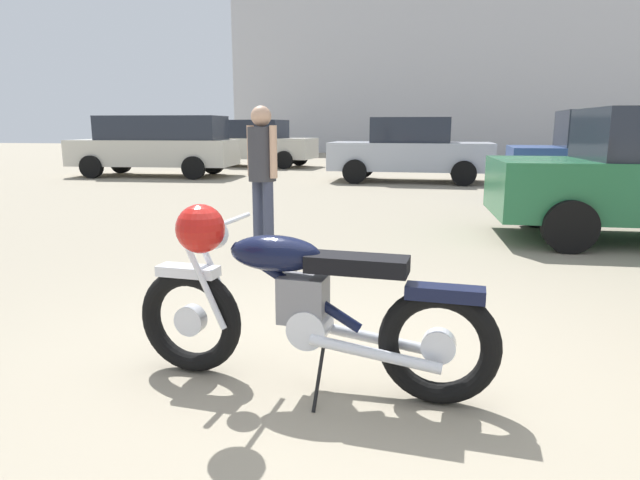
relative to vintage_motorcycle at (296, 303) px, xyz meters
The scene contains 7 objects.
ground_plane 0.54m from the vintage_motorcycle, 23.52° to the left, with size 80.00×80.00×0.00m, color gray.
vintage_motorcycle is the anchor object (origin of this frame).
bystander 3.19m from the vintage_motorcycle, 110.33° to the left, with size 0.40×0.30×1.66m.
pale_sedan_back 12.06m from the vintage_motorcycle, 89.24° to the left, with size 4.20×1.92×1.67m.
dark_sedan_left 14.20m from the vintage_motorcycle, 120.31° to the left, with size 4.81×2.23×1.74m.
red_hatchback_near 17.49m from the vintage_motorcycle, 108.41° to the left, with size 4.31×2.16×1.67m.
industrial_building 31.68m from the vintage_motorcycle, 88.48° to the left, with size 22.92×10.86×20.69m.
Camera 1 is at (0.48, -2.89, 1.44)m, focal length 30.86 mm.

